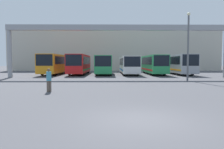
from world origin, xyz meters
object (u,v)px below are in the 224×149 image
bus_slot_2 (104,64)px  pedestrian_mid_left (49,79)px  bus_slot_3 (129,64)px  lamp_post (188,44)px  bus_slot_5 (179,63)px  bus_slot_4 (153,64)px  bus_slot_1 (80,63)px  bus_slot_0 (55,63)px

bus_slot_2 → pedestrian_mid_left: bus_slot_2 is taller
bus_slot_3 → lamp_post: size_ratio=1.61×
bus_slot_3 → bus_slot_5: bearing=-4.7°
bus_slot_2 → bus_slot_4: size_ratio=0.89×
bus_slot_1 → lamp_post: 19.09m
bus_slot_4 → pedestrian_mid_left: (-11.62, -21.41, -0.94)m
bus_slot_1 → bus_slot_4: bearing=-1.7°
bus_slot_0 → lamp_post: (17.85, -13.22, 2.20)m
bus_slot_2 → bus_slot_0: bearing=172.6°
bus_slot_1 → pedestrian_mid_left: (0.85, -21.77, -1.00)m
bus_slot_1 → bus_slot_2: (4.16, -0.99, -0.11)m
pedestrian_mid_left → lamp_post: (12.84, 8.65, 3.22)m
bus_slot_1 → pedestrian_mid_left: 21.81m
bus_slot_0 → pedestrian_mid_left: (5.01, -21.87, -1.02)m
bus_slot_0 → bus_slot_5: size_ratio=1.17×
bus_slot_4 → lamp_post: 13.02m
bus_slot_4 → lamp_post: lamp_post is taller
bus_slot_4 → bus_slot_5: (4.16, -0.43, 0.07)m
bus_slot_2 → lamp_post: lamp_post is taller
pedestrian_mid_left → bus_slot_3: bearing=-144.7°
pedestrian_mid_left → lamp_post: 15.81m
bus_slot_0 → bus_slot_3: (12.48, -0.20, -0.17)m
bus_slot_2 → lamp_post: bearing=-51.9°
bus_slot_4 → pedestrian_mid_left: bearing=-118.5°
pedestrian_mid_left → lamp_post: size_ratio=0.22×
bus_slot_0 → bus_slot_2: bus_slot_0 is taller
bus_slot_1 → bus_slot_3: bearing=-0.8°
bus_slot_2 → bus_slot_3: bus_slot_2 is taller
bus_slot_5 → lamp_post: (-2.94, -12.33, 2.21)m
bus_slot_4 → bus_slot_0: bearing=178.4°
bus_slot_5 → bus_slot_2: bearing=-179.1°
bus_slot_5 → bus_slot_1: bearing=177.3°
bus_slot_1 → bus_slot_5: 16.65m
bus_slot_4 → pedestrian_mid_left: bus_slot_4 is taller
bus_slot_2 → lamp_post: 15.61m
bus_slot_3 → bus_slot_4: (4.16, -0.25, 0.09)m
bus_slot_2 → bus_slot_3: (4.16, 0.87, -0.05)m
bus_slot_2 → pedestrian_mid_left: size_ratio=6.26×
bus_slot_0 → bus_slot_5: bearing=-2.4°
bus_slot_1 → bus_slot_0: bearing=178.7°
pedestrian_mid_left → bus_slot_1: bearing=-123.5°
bus_slot_3 → lamp_post: bearing=-67.6°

